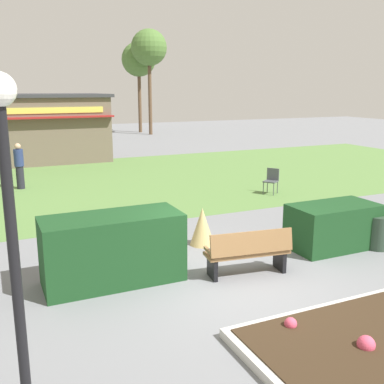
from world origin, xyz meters
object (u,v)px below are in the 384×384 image
Objects in this scene: trash_bin at (378,232)px; cafe_chair_east at (272,179)px; parked_car_west_slot at (7,137)px; tree_right_bg at (149,48)px; food_kiosk at (19,128)px; tree_center_bg at (139,60)px; park_bench at (249,252)px; lamppost_near at (9,207)px; person_standing at (19,166)px.

trash_bin is 5.84m from cafe_chair_east.
tree_right_bg reaches higher than parked_car_west_slot.
tree_center_bg is (10.49, 12.56, 4.23)m from food_kiosk.
park_bench is 31.17m from tree_center_bg.
lamppost_near is at bearing -137.86° from cafe_chair_east.
tree_center_bg is at bearing 75.86° from park_bench.
park_bench is at bearing -80.14° from food_kiosk.
tree_center_bg reaches higher than food_kiosk.
park_bench is 7.37m from cafe_chair_east.
food_kiosk is at bearing 110.85° from trash_bin.
food_kiosk is at bearing -129.87° from tree_center_bg.
food_kiosk is 16.90m from tree_center_bg.
cafe_chair_east is 22.85m from tree_right_bg.
tree_center_bg is (11.84, 31.95, 3.51)m from lamppost_near.
food_kiosk is 13.68m from cafe_chair_east.
lamppost_near reaches higher than cafe_chair_east.
cafe_chair_east is at bearing -65.98° from parked_car_west_slot.
trash_bin is at bearing -69.15° from food_kiosk.
food_kiosk is 1.19× the size of tree_center_bg.
park_bench is at bearing 26.77° from lamppost_near.
park_bench is 23.74m from parked_car_west_slot.
tree_right_bg is at bearing 68.05° from lamppost_near.
person_standing is at bearing 150.70° from cafe_chair_east.
park_bench is 10.91m from person_standing.
cafe_chair_east reaches higher than trash_bin.
park_bench is 2.25× the size of trash_bin.
food_kiosk is 2.02× the size of parked_car_west_slot.
tree_right_bg is 1.10× the size of tree_center_bg.
person_standing reaches higher than parked_car_west_slot.
person_standing is at bearing 108.73° from park_bench.
tree_right_bg reaches higher than park_bench.
person_standing is (-0.51, -6.87, -0.84)m from food_kiosk.
trash_bin is 12.45m from person_standing.
food_kiosk is 9.84× the size of cafe_chair_east.
tree_right_bg is (11.17, 17.28, 5.82)m from person_standing.
tree_right_bg reaches higher than lamppost_near.
trash_bin is 24.42m from parked_car_west_slot.
food_kiosk is at bearing -86.64° from parked_car_west_slot.
person_standing is (-7.04, 10.25, 0.47)m from trash_bin.
trash_bin is at bearing 1.15° from park_bench.
food_kiosk reaches higher than person_standing.
tree_center_bg is at bearing 29.96° from parked_car_west_slot.
parked_car_west_slot is (0.14, 13.17, -0.22)m from person_standing.
cafe_chair_east is at bearing 80.33° from trash_bin.
lamppost_near is at bearing -110.34° from tree_center_bg.
park_bench is 1.97× the size of cafe_chair_east.
food_kiosk reaches higher than park_bench.
park_bench is at bearing -81.86° from parked_car_west_slot.
lamppost_near is 2.25× the size of person_standing.
park_bench is at bearing -104.14° from tree_center_bg.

